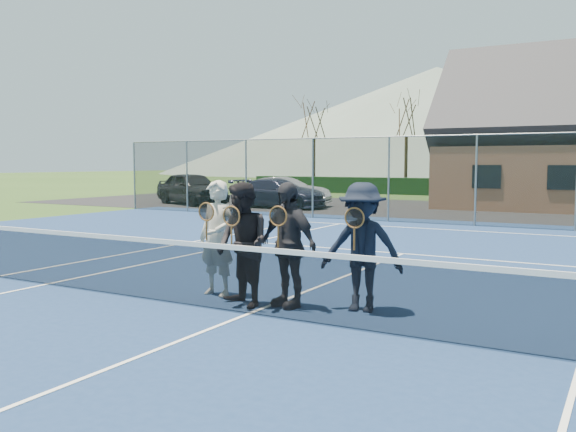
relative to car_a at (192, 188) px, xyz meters
name	(u,v)px	position (x,y,z in m)	size (l,w,h in m)	color
ground	(510,213)	(14.79, 2.69, -0.82)	(220.00, 220.00, 0.00)	#2A4719
court_surface	(248,315)	(14.79, -17.31, -0.81)	(30.00, 30.00, 0.02)	navy
tarmac_carpark	(418,209)	(10.79, 2.69, -0.81)	(40.00, 12.00, 0.01)	black
hedge_row	(547,189)	(14.79, 14.69, -0.27)	(40.00, 1.20, 1.10)	black
hill_west	(436,121)	(-10.21, 77.69, 8.18)	(110.00, 110.00, 18.00)	slate
car_a	(192,188)	(0.00, 0.00, 0.00)	(1.93, 4.79, 1.63)	black
car_b	(286,192)	(4.75, 1.17, -0.11)	(1.49, 4.27, 1.41)	gray
car_c	(278,194)	(5.01, 0.04, -0.15)	(1.87, 4.59, 1.33)	black
court_markings	(248,314)	(14.79, -17.31, -0.79)	(11.03, 23.83, 0.01)	white
tennis_net	(248,277)	(14.79, -17.31, -0.28)	(11.68, 0.08, 1.10)	slate
perimeter_fence	(476,180)	(14.79, -3.81, 0.71)	(30.07, 0.07, 3.02)	slate
tree_a	(314,112)	(-1.21, 15.69, 4.98)	(3.20, 3.20, 7.77)	#3B2515
tree_b	(407,107)	(5.79, 15.69, 4.98)	(3.20, 3.20, 7.77)	#342412
player_a	(217,238)	(13.69, -16.51, 0.11)	(0.69, 0.52, 1.80)	beige
player_b	(242,244)	(14.45, -16.93, 0.10)	(1.08, 0.98, 1.80)	black
player_c	(288,244)	(15.02, -16.61, 0.10)	(1.14, 0.72, 1.80)	#26252B
player_d	(362,247)	(16.05, -16.34, 0.10)	(1.25, 0.83, 1.80)	black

